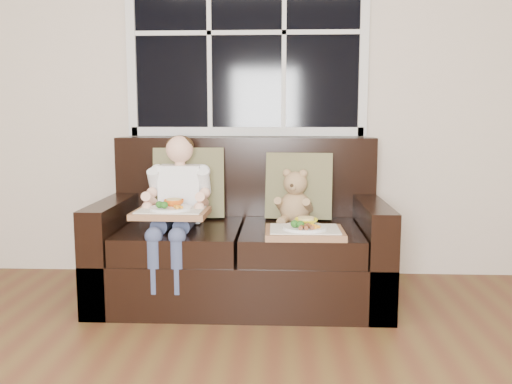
{
  "coord_description": "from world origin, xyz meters",
  "views": [
    {
      "loc": [
        0.26,
        -1.24,
        1.1
      ],
      "look_at": [
        0.12,
        1.85,
        0.67
      ],
      "focal_mm": 38.0,
      "sensor_mm": 36.0,
      "label": 1
    }
  ],
  "objects_px": {
    "teddy_bear": "(295,200)",
    "tray_right": "(305,230)",
    "loveseat": "(242,245)",
    "tray_left": "(171,211)",
    "child": "(178,196)"
  },
  "relations": [
    {
      "from": "teddy_bear",
      "to": "tray_right",
      "type": "relative_size",
      "value": 0.8
    },
    {
      "from": "loveseat",
      "to": "tray_right",
      "type": "height_order",
      "value": "loveseat"
    },
    {
      "from": "teddy_bear",
      "to": "tray_left",
      "type": "height_order",
      "value": "teddy_bear"
    },
    {
      "from": "teddy_bear",
      "to": "tray_left",
      "type": "bearing_deg",
      "value": -139.44
    },
    {
      "from": "loveseat",
      "to": "tray_right",
      "type": "xyz_separation_m",
      "value": [
        0.37,
        -0.35,
        0.17
      ]
    },
    {
      "from": "child",
      "to": "tray_right",
      "type": "relative_size",
      "value": 1.91
    },
    {
      "from": "loveseat",
      "to": "child",
      "type": "distance_m",
      "value": 0.51
    },
    {
      "from": "teddy_bear",
      "to": "tray_left",
      "type": "distance_m",
      "value": 0.78
    },
    {
      "from": "teddy_bear",
      "to": "tray_right",
      "type": "height_order",
      "value": "teddy_bear"
    },
    {
      "from": "teddy_bear",
      "to": "loveseat",
      "type": "bearing_deg",
      "value": -158.46
    },
    {
      "from": "loveseat",
      "to": "teddy_bear",
      "type": "distance_m",
      "value": 0.43
    },
    {
      "from": "loveseat",
      "to": "tray_left",
      "type": "bearing_deg",
      "value": -141.14
    },
    {
      "from": "loveseat",
      "to": "tray_left",
      "type": "distance_m",
      "value": 0.55
    },
    {
      "from": "loveseat",
      "to": "tray_right",
      "type": "bearing_deg",
      "value": -43.46
    },
    {
      "from": "child",
      "to": "tray_left",
      "type": "relative_size",
      "value": 1.99
    }
  ]
}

